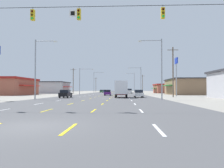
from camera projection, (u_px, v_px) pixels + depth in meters
The scene contains 29 objects.
ground_plane at pixel (111, 94), 75.11m from camera, with size 572.00×572.00×0.00m, color #4C4C4F.
lot_apron_left at pixel (40, 94), 76.21m from camera, with size 28.00×440.00×0.01m, color gray.
lot_apron_right at pixel (183, 94), 74.02m from camera, with size 28.00×440.00×0.01m, color gray.
lane_markings at pixel (114, 93), 113.56m from camera, with size 10.64×227.60×0.01m.
signal_span_wire at pixel (74, 41), 18.60m from camera, with size 25.85×0.53×9.77m.
hatchback_far_left_nearest at pixel (65, 94), 41.58m from camera, with size 1.72×3.90×1.54m.
box_truck_inner_right_near at pixel (121, 88), 43.20m from camera, with size 2.40×7.20×3.23m.
hatchback_far_right_mid at pixel (139, 94), 43.54m from camera, with size 1.72×3.90×1.54m.
hatchback_center_turn_midfar at pixel (108, 93), 57.83m from camera, with size 1.72×3.90×1.54m.
suv_far_right_far at pixel (129, 91), 92.31m from camera, with size 1.98×4.90×1.98m.
hatchback_far_left_farther at pixel (102, 91), 118.96m from camera, with size 1.72×3.90×1.54m.
sedan_far_right_farthest at pixel (127, 91), 128.99m from camera, with size 1.80×4.50×1.46m.
hatchback_far_left_distant_a at pixel (103, 91), 130.69m from camera, with size 1.72×3.90×1.54m.
sedan_inner_right_distant_b at pixel (121, 91), 133.65m from camera, with size 1.80×4.50×1.46m.
storefront_left_row_1 at pixel (7, 86), 64.61m from camera, with size 14.34×17.05×5.04m.
storefront_left_row_2 at pixel (53, 88), 92.12m from camera, with size 12.94×15.18×4.87m.
storefront_right_row_1 at pixel (184, 87), 69.22m from camera, with size 10.78×16.17×5.04m.
storefront_right_row_2 at pixel (165, 89), 98.40m from camera, with size 10.54×13.95×4.15m.
pole_sign_right_row_1 at pixel (176, 67), 51.29m from camera, with size 0.24×2.16×9.09m.
streetlight_left_row_0 at pixel (37, 65), 35.26m from camera, with size 3.63×0.26×9.70m.
streetlight_right_row_0 at pixel (159, 65), 34.39m from camera, with size 3.79×0.26×9.62m.
streetlight_left_row_1 at pixel (81, 79), 72.45m from camera, with size 4.69×0.26×8.71m.
streetlight_right_row_1 at pixel (139, 78), 71.60m from camera, with size 4.26×0.26×9.02m.
streetlight_left_row_2 at pixel (95, 81), 109.68m from camera, with size 5.14×0.26×10.53m.
streetlight_right_row_2 at pixel (133, 81), 108.81m from camera, with size 4.49×0.26×9.99m.
utility_pole_right_row_0 at pixel (173, 71), 45.16m from camera, with size 2.20×0.26×10.43m.
utility_pole_left_row_1 at pixel (73, 80), 83.92m from camera, with size 2.20×0.26×9.86m.
utility_pole_right_row_2 at pixel (143, 83), 120.82m from camera, with size 2.20×0.26×9.83m.
utility_pole_left_row_3 at pixel (96, 84), 151.47m from camera, with size 2.20×0.26×10.13m.
Camera 1 is at (3.82, -9.08, 1.55)m, focal length 34.99 mm.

